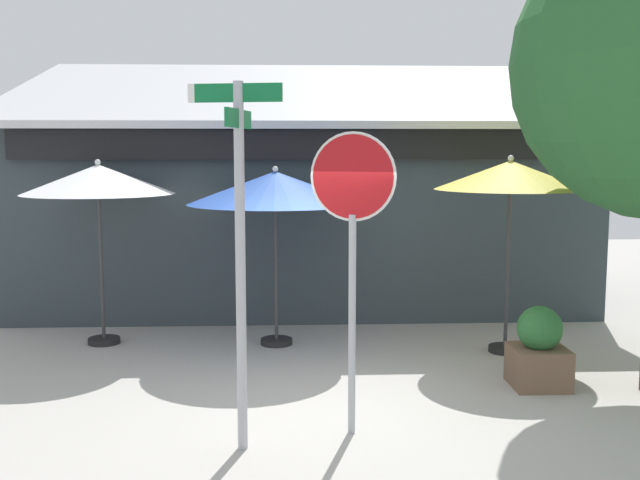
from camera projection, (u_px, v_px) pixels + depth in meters
name	position (u px, v px, depth m)	size (l,w,h in m)	color
ground_plane	(329.00, 403.00, 8.11)	(28.00, 28.00, 0.10)	#ADA8A0
cafe_building	(303.00, 207.00, 13.49)	(9.92, 5.00, 4.45)	#333D42
street_sign_post	(240.00, 234.00, 6.52)	(0.82, 0.76, 3.29)	#A8AAB2
stop_sign	(353.00, 223.00, 6.89)	(0.77, 0.33, 2.87)	#A8AAB2
patio_umbrella_ivory_left	(98.00, 181.00, 10.14)	(2.07, 2.07, 2.57)	black
patio_umbrella_royal_blue_center	(275.00, 189.00, 10.11)	(2.42, 2.42, 2.48)	black
patio_umbrella_mustard_right	(510.00, 177.00, 9.70)	(1.98, 1.98, 2.63)	black
sidewalk_planter	(539.00, 350.00, 8.47)	(0.62, 0.62, 0.94)	brown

